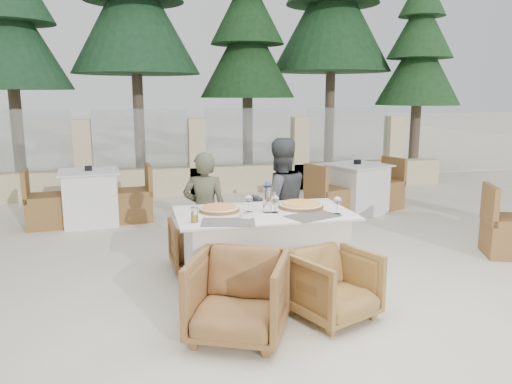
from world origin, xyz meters
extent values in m
plane|color=beige|center=(0.00, 0.00, 0.00)|extent=(80.00, 80.00, 0.00)
cube|color=#F8ECCB|center=(0.00, 14.00, 0.01)|extent=(30.00, 16.00, 0.01)
cone|color=#1D4526|center=(-3.50, 7.00, 2.75)|extent=(2.42, 2.42, 5.50)
cone|color=#1C4324|center=(-1.00, 7.50, 3.25)|extent=(2.86, 2.86, 6.50)
cone|color=#1A3E1C|center=(1.50, 7.20, 2.50)|extent=(2.20, 2.20, 5.00)
cone|color=#1B4321|center=(3.80, 7.80, 3.40)|extent=(2.99, 2.99, 6.80)
cone|color=#204921|center=(5.50, 6.50, 2.25)|extent=(1.98, 1.98, 4.50)
cube|color=#5E5851|center=(-0.36, -0.38, 0.77)|extent=(0.50, 0.38, 0.00)
cube|color=#555149|center=(0.41, -0.34, 0.77)|extent=(0.53, 0.44, 0.00)
cylinder|color=#C5441A|center=(-0.36, 0.04, 0.79)|extent=(0.37, 0.37, 0.05)
cylinder|color=orange|center=(0.41, 0.01, 0.80)|extent=(0.47, 0.47, 0.06)
cylinder|color=#C2DDFF|center=(0.06, -0.10, 0.91)|extent=(0.09, 0.09, 0.28)
cylinder|color=gold|center=(-0.63, -0.30, 0.83)|extent=(0.08, 0.08, 0.13)
cylinder|color=orange|center=(0.20, 0.23, 0.83)|extent=(0.07, 0.07, 0.12)
imported|color=brown|center=(-0.49, 0.69, 0.27)|extent=(0.60, 0.62, 0.54)
imported|color=brown|center=(0.43, 0.69, 0.27)|extent=(0.62, 0.63, 0.54)
imported|color=brown|center=(-0.38, -0.91, 0.33)|extent=(0.93, 0.94, 0.65)
imported|color=olive|center=(0.45, -0.77, 0.29)|extent=(0.81, 0.82, 0.57)
imported|color=#4A4A36|center=(-0.42, 0.64, 0.63)|extent=(0.53, 0.42, 1.26)
imported|color=#3B3E40|center=(0.37, 0.57, 0.69)|extent=(0.73, 0.60, 1.39)
camera|label=1|loc=(-1.08, -4.40, 1.84)|focal=35.00mm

